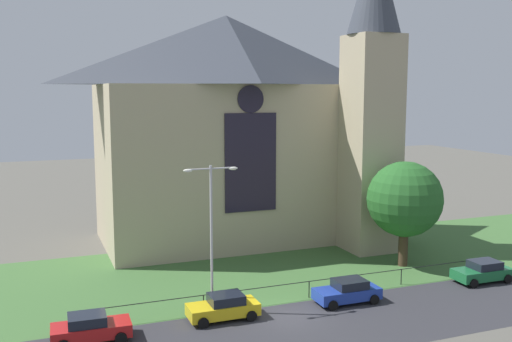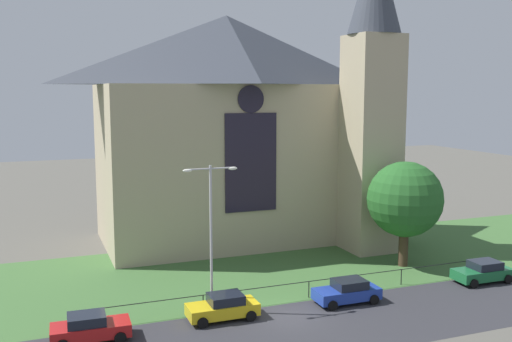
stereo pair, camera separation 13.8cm
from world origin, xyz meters
name	(u,v)px [view 2 (the right image)]	position (x,y,z in m)	size (l,w,h in m)	color
ground	(234,270)	(0.00, 10.00, 0.00)	(160.00, 160.00, 0.00)	#56544C
road_asphalt	(302,329)	(0.00, -2.00, 0.00)	(120.00, 8.00, 0.01)	#2D2D33
grass_verge	(242,277)	(0.00, 8.00, 0.00)	(120.00, 20.00, 0.01)	#3D6633
church_building	(238,127)	(3.42, 18.69, 10.27)	(23.20, 16.20, 26.00)	tan
iron_railing	(309,283)	(2.64, 2.50, 0.97)	(28.75, 0.07, 1.13)	black
tree_right_near	(405,199)	(12.60, 6.26, 5.22)	(5.79, 5.79, 8.15)	#423021
tree_right_far	(407,202)	(16.79, 11.79, 3.75)	(3.49, 3.49, 5.52)	brown
streetlamp_near	(211,221)	(-4.01, 2.40, 5.69)	(3.37, 0.26, 9.07)	#B2B2B7
parked_car_red	(90,328)	(-11.38, 0.77, 0.74)	(4.27, 2.17, 1.51)	#B21919
parked_car_yellow	(223,307)	(-3.70, 1.08, 0.74)	(4.21, 2.05, 1.51)	gold
parked_car_blue	(347,291)	(4.53, 0.81, 0.74)	(4.22, 2.07, 1.51)	#1E3899
parked_car_green	(483,272)	(15.59, 0.95, 0.74)	(4.24, 2.11, 1.51)	#196033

